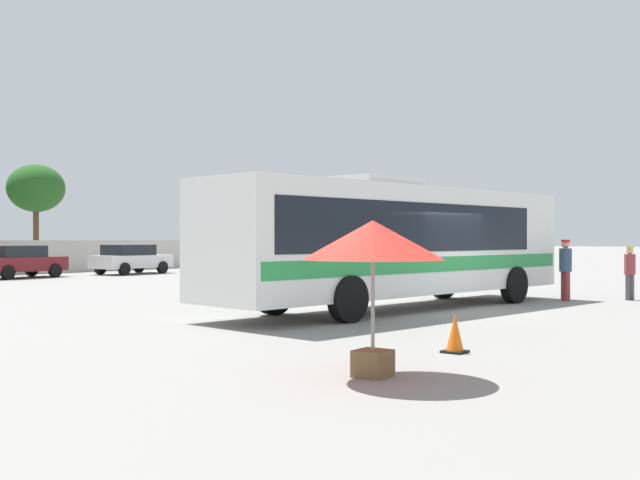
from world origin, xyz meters
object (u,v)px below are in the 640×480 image
(parked_car_third_maroon, at_px, (19,261))
(parked_car_rightmost_white, at_px, (131,259))
(traffic_cone_on_apron, at_px, (455,334))
(attendant_by_bus_door, at_px, (565,266))
(vendor_umbrella_near_gate_red, at_px, (373,244))
(coach_bus_white_green, at_px, (395,240))
(roadside_tree_midright, at_px, (36,189))
(passenger_waiting_on_apron, at_px, (630,269))

(parked_car_third_maroon, height_order, parked_car_rightmost_white, parked_car_rightmost_white)
(parked_car_third_maroon, bearing_deg, traffic_cone_on_apron, -107.05)
(attendant_by_bus_door, relative_size, parked_car_third_maroon, 0.43)
(parked_car_third_maroon, xyz_separation_m, traffic_cone_on_apron, (-8.18, -26.67, -0.49))
(vendor_umbrella_near_gate_red, distance_m, parked_car_third_maroon, 28.89)
(coach_bus_white_green, bearing_deg, parked_car_rightmost_white, 68.95)
(coach_bus_white_green, height_order, roadside_tree_midright, roadside_tree_midright)
(coach_bus_white_green, bearing_deg, parked_car_third_maroon, 83.66)
(parked_car_third_maroon, relative_size, parked_car_rightmost_white, 0.97)
(passenger_waiting_on_apron, xyz_separation_m, parked_car_third_maroon, (-4.31, 25.97, -0.12))
(passenger_waiting_on_apron, height_order, parked_car_rightmost_white, passenger_waiting_on_apron)
(traffic_cone_on_apron, bearing_deg, attendant_by_bus_door, 10.89)
(attendant_by_bus_door, xyz_separation_m, roadside_tree_midright, (2.15, 31.29, 3.64))
(parked_car_third_maroon, bearing_deg, parked_car_rightmost_white, -9.81)
(passenger_waiting_on_apron, distance_m, vendor_umbrella_near_gate_red, 15.11)
(coach_bus_white_green, relative_size, passenger_waiting_on_apron, 7.58)
(vendor_umbrella_near_gate_red, distance_m, roadside_tree_midright, 37.19)
(parked_car_third_maroon, bearing_deg, coach_bus_white_green, -96.34)
(roadside_tree_midright, xyz_separation_m, traffic_cone_on_apron, (-13.22, -33.42, -4.36))
(parked_car_rightmost_white, xyz_separation_m, traffic_cone_on_apron, (-13.82, -25.69, -0.49))
(attendant_by_bus_door, height_order, parked_car_rightmost_white, attendant_by_bus_door)
(coach_bus_white_green, xyz_separation_m, passenger_waiting_on_apron, (6.75, -4.00, -0.90))
(coach_bus_white_green, bearing_deg, attendant_by_bus_door, -25.68)
(attendant_by_bus_door, distance_m, roadside_tree_midright, 31.57)
(parked_car_rightmost_white, xyz_separation_m, roadside_tree_midright, (-0.60, 7.73, 3.87))
(parked_car_third_maroon, relative_size, traffic_cone_on_apron, 6.53)
(coach_bus_white_green, distance_m, passenger_waiting_on_apron, 7.90)
(coach_bus_white_green, height_order, passenger_waiting_on_apron, coach_bus_white_green)
(passenger_waiting_on_apron, distance_m, parked_car_rightmost_white, 25.04)
(passenger_waiting_on_apron, distance_m, parked_car_third_maroon, 26.33)
(vendor_umbrella_near_gate_red, xyz_separation_m, parked_car_rightmost_white, (16.39, 25.82, -0.98))
(coach_bus_white_green, relative_size, parked_car_third_maroon, 2.92)
(vendor_umbrella_near_gate_red, xyz_separation_m, parked_car_third_maroon, (10.75, 26.79, -0.98))
(parked_car_third_maroon, distance_m, roadside_tree_midright, 9.27)
(parked_car_rightmost_white, distance_m, roadside_tree_midright, 8.66)
(roadside_tree_midright, relative_size, traffic_cone_on_apron, 9.48)
(attendant_by_bus_door, distance_m, parked_car_third_maroon, 24.71)
(coach_bus_white_green, height_order, traffic_cone_on_apron, coach_bus_white_green)
(passenger_waiting_on_apron, xyz_separation_m, vendor_umbrella_near_gate_red, (-15.06, -0.82, 0.86))
(vendor_umbrella_near_gate_red, relative_size, roadside_tree_midright, 0.35)
(roadside_tree_midright, bearing_deg, traffic_cone_on_apron, -111.58)
(roadside_tree_midright, bearing_deg, vendor_umbrella_near_gate_red, -115.22)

